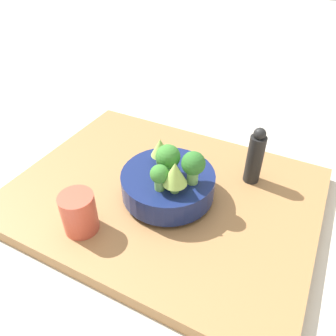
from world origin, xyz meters
TOP-DOWN VIEW (x-y plane):
  - ground_plane at (0.00, 0.00)m, footprint 6.00×6.00m
  - table at (0.00, 0.00)m, footprint 0.81×0.62m
  - bowl at (-0.02, 0.02)m, footprint 0.24×0.24m
  - broccoli_floret_back at (-0.03, 0.07)m, footprint 0.05×0.05m
  - romanesco_piece_near at (0.02, -0.02)m, footprint 0.05×0.05m
  - broccoli_floret_left at (-0.09, 0.02)m, footprint 0.06×0.06m
  - broccoli_floret_center at (-0.02, 0.02)m, footprint 0.06×0.06m
  - romanesco_piece_far at (-0.07, 0.07)m, footprint 0.06×0.06m
  - cup at (0.11, 0.21)m, footprint 0.08×0.08m
  - pepper_mill at (-0.20, -0.15)m, footprint 0.04×0.04m

SIDE VIEW (x-z plane):
  - ground_plane at x=0.00m, z-range 0.00..0.00m
  - table at x=0.00m, z-range 0.00..0.04m
  - bowl at x=-0.02m, z-range 0.04..0.12m
  - cup at x=0.11m, z-range 0.04..0.14m
  - pepper_mill at x=-0.20m, z-range 0.04..0.20m
  - broccoli_floret_back at x=-0.03m, z-range 0.12..0.19m
  - romanesco_piece_near at x=0.02m, z-range 0.12..0.20m
  - broccoli_floret_center at x=-0.02m, z-range 0.12..0.21m
  - romanesco_piece_far at x=-0.07m, z-range 0.13..0.21m
  - broccoli_floret_left at x=-0.09m, z-range 0.13..0.21m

